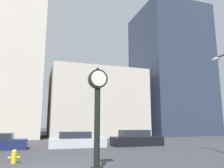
# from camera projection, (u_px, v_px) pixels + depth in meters

# --- Properties ---
(ground_plane) EXTENTS (200.00, 200.00, 0.00)m
(ground_plane) POSITION_uv_depth(u_px,v_px,m) (60.00, 167.00, 10.01)
(ground_plane) COLOR #38383D
(building_tall_tower) EXTENTS (12.26, 12.00, 28.14)m
(building_tall_tower) POSITION_uv_depth(u_px,v_px,m) (2.00, 42.00, 32.76)
(building_tall_tower) COLOR beige
(building_tall_tower) RESTS_ON ground_plane
(building_storefront_row) EXTENTS (14.16, 12.00, 10.15)m
(building_storefront_row) POSITION_uv_depth(u_px,v_px,m) (94.00, 104.00, 35.66)
(building_storefront_row) COLOR beige
(building_storefront_row) RESTS_ON ground_plane
(building_glass_modern) EXTENTS (11.74, 12.00, 23.40)m
(building_glass_modern) POSITION_uv_depth(u_px,v_px,m) (170.00, 72.00, 41.46)
(building_glass_modern) COLOR #2D384C
(building_glass_modern) RESTS_ON ground_plane
(street_clock) EXTENTS (0.81, 0.75, 4.38)m
(street_clock) POSITION_uv_depth(u_px,v_px,m) (97.00, 110.00, 9.27)
(street_clock) COLOR black
(street_clock) RESTS_ON ground_plane
(car_silver) EXTENTS (4.78, 2.14, 1.29)m
(car_silver) POSITION_uv_depth(u_px,v_px,m) (77.00, 141.00, 18.39)
(car_silver) COLOR #BCBCC1
(car_silver) RESTS_ON ground_plane
(car_black) EXTENTS (4.58, 1.88, 1.40)m
(car_black) POSITION_uv_depth(u_px,v_px,m) (136.00, 139.00, 19.64)
(car_black) COLOR black
(car_black) RESTS_ON ground_plane
(fire_hydrant_near) EXTENTS (0.56, 0.25, 0.67)m
(fire_hydrant_near) POSITION_uv_depth(u_px,v_px,m) (14.00, 156.00, 10.88)
(fire_hydrant_near) COLOR yellow
(fire_hydrant_near) RESTS_ON ground_plane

